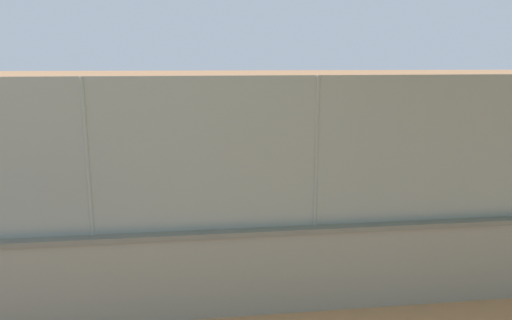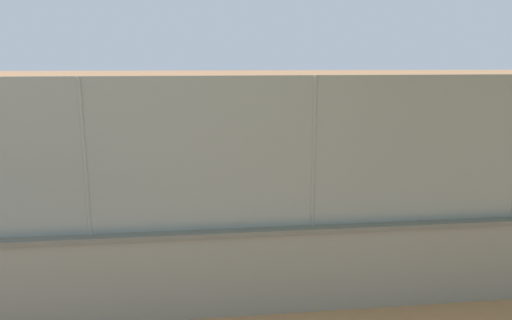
{
  "view_description": "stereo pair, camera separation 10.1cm",
  "coord_description": "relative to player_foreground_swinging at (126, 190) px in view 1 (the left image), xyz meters",
  "views": [
    {
      "loc": [
        2.47,
        16.56,
        3.96
      ],
      "look_at": [
        1.31,
        4.74,
        1.44
      ],
      "focal_mm": 34.23,
      "sensor_mm": 36.0,
      "label": 1
    },
    {
      "loc": [
        2.37,
        16.57,
        3.96
      ],
      "look_at": [
        1.31,
        4.74,
        1.44
      ],
      "focal_mm": 34.23,
      "sensor_mm": 36.0,
      "label": 2
    }
  ],
  "objects": [
    {
      "name": "ground_plane",
      "position": [
        -4.4,
        -5.49,
        -0.95
      ],
      "size": [
        260.0,
        260.0,
        0.0
      ],
      "primitive_type": "plane",
      "color": "tan"
    },
    {
      "name": "perimeter_wall",
      "position": [
        -3.55,
        3.93,
        -0.25
      ],
      "size": [
        27.41,
        1.31,
        1.38
      ],
      "color": "gray",
      "rests_on": "ground_plane"
    },
    {
      "name": "player_at_service_line",
      "position": [
        -8.39,
        -7.26,
        -0.06
      ],
      "size": [
        0.72,
        1.0,
        1.53
      ],
      "color": "#591919",
      "rests_on": "ground_plane"
    },
    {
      "name": "player_baseline_waiting",
      "position": [
        -0.25,
        -5.91,
        0.07
      ],
      "size": [
        1.3,
        0.8,
        1.73
      ],
      "color": "#B2B2B2",
      "rests_on": "ground_plane"
    },
    {
      "name": "sports_ball",
      "position": [
        -1.21,
        0.57,
        -0.89
      ],
      "size": [
        0.12,
        0.12,
        0.12
      ],
      "primitive_type": "sphere",
      "color": "#3399D8",
      "rests_on": "ground_plane"
    },
    {
      "name": "fence_panel_on_wall",
      "position": [
        -3.55,
        3.93,
        1.59
      ],
      "size": [
        26.92,
        0.92,
        2.31
      ],
      "color": "gray",
      "rests_on": "perimeter_wall"
    },
    {
      "name": "player_foreground_swinging",
      "position": [
        0.0,
        0.0,
        0.0
      ],
      "size": [
        0.72,
        1.06,
        1.61
      ],
      "color": "navy",
      "rests_on": "ground_plane"
    }
  ]
}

